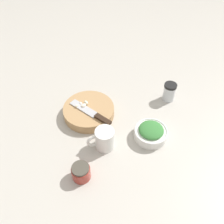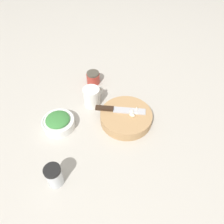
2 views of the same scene
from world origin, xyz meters
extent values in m
plane|color=#B2ADA3|center=(0.00, 0.00, 0.00)|extent=(5.00, 5.00, 0.00)
cylinder|color=tan|center=(0.07, -0.12, 0.02)|extent=(0.23, 0.23, 0.04)
cube|color=black|center=(0.07, -0.02, 0.05)|extent=(0.04, 0.08, 0.01)
cube|color=#B2B2B7|center=(0.09, -0.13, 0.05)|extent=(0.06, 0.14, 0.01)
ellipsoid|color=#EEE9CE|center=(0.06, -0.15, 0.05)|extent=(0.01, 0.02, 0.02)
ellipsoid|color=#F0E2C6|center=(0.10, -0.16, 0.05)|extent=(0.02, 0.01, 0.01)
ellipsoid|color=#EEE2CA|center=(0.08, -0.14, 0.05)|extent=(0.03, 0.02, 0.01)
ellipsoid|color=silver|center=(0.08, -0.16, 0.05)|extent=(0.02, 0.02, 0.01)
cylinder|color=silver|center=(-0.05, 0.15, 0.02)|extent=(0.14, 0.14, 0.04)
torus|color=silver|center=(-0.05, 0.15, 0.04)|extent=(0.14, 0.14, 0.01)
ellipsoid|color=#387A38|center=(-0.05, 0.15, 0.05)|extent=(0.10, 0.10, 0.03)
cylinder|color=silver|center=(-0.28, 0.04, 0.04)|extent=(0.06, 0.06, 0.08)
cylinder|color=black|center=(-0.28, 0.04, 0.08)|extent=(0.06, 0.06, 0.01)
cylinder|color=silver|center=(0.12, 0.06, 0.05)|extent=(0.08, 0.08, 0.09)
torus|color=silver|center=(0.16, 0.04, 0.05)|extent=(0.06, 0.04, 0.06)
cylinder|color=#9E3328|center=(0.28, 0.11, 0.03)|extent=(0.07, 0.07, 0.05)
cylinder|color=#474238|center=(0.28, 0.11, 0.06)|extent=(0.06, 0.06, 0.01)
camera|label=1|loc=(0.49, 0.53, 0.83)|focal=40.00mm
camera|label=2|loc=(-0.55, -0.24, 0.74)|focal=35.00mm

